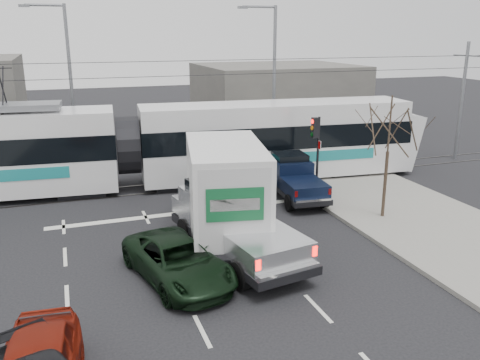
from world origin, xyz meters
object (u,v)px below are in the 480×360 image
object	(u,v)px
street_lamp_near	(271,74)
traffic_signal	(316,138)
silver_pickup	(232,221)
green_car	(178,261)
street_lamp_far	(67,77)
tram	(127,147)
box_truck	(224,191)
bare_tree	(389,130)
navy_pickup	(294,177)

from	to	relation	value
street_lamp_near	traffic_signal	bearing A→B (deg)	-96.41
traffic_signal	street_lamp_near	size ratio (longest dim) A/B	0.40
silver_pickup	green_car	bearing A→B (deg)	-157.08
street_lamp_far	traffic_signal	bearing A→B (deg)	-41.72
tram	silver_pickup	distance (m)	9.34
tram	box_truck	xyz separation A→B (m)	(2.56, -7.62, -0.27)
silver_pickup	box_truck	bearing A→B (deg)	73.37
silver_pickup	street_lamp_far	bearing A→B (deg)	98.59
traffic_signal	street_lamp_far	bearing A→B (deg)	138.28
bare_tree	traffic_signal	bearing A→B (deg)	105.76
bare_tree	tram	distance (m)	12.40
navy_pickup	tram	bearing A→B (deg)	156.38
street_lamp_far	tram	size ratio (longest dim) A/B	0.31
box_truck	street_lamp_near	bearing A→B (deg)	71.25
silver_pickup	traffic_signal	bearing A→B (deg)	31.09
silver_pickup	street_lamp_near	bearing A→B (deg)	52.24
bare_tree	street_lamp_far	bearing A→B (deg)	131.12
street_lamp_far	silver_pickup	xyz separation A→B (m)	(4.79, -14.55, -3.92)
bare_tree	navy_pickup	world-z (taller)	bare_tree
tram	green_car	xyz separation A→B (m)	(0.15, -10.41, -1.46)
box_truck	bare_tree	bearing A→B (deg)	9.02
traffic_signal	navy_pickup	size ratio (longest dim) A/B	0.74
silver_pickup	navy_pickup	world-z (taller)	silver_pickup
bare_tree	green_car	world-z (taller)	bare_tree
bare_tree	green_car	bearing A→B (deg)	-164.93
tram	street_lamp_near	bearing A→B (deg)	26.48
navy_pickup	green_car	size ratio (longest dim) A/B	1.02
street_lamp_near	silver_pickup	world-z (taller)	street_lamp_near
traffic_signal	green_car	world-z (taller)	traffic_signal
silver_pickup	green_car	world-z (taller)	silver_pickup
tram	green_car	distance (m)	10.52
tram	box_truck	world-z (taller)	tram
silver_pickup	navy_pickup	xyz separation A→B (m)	(4.73, 4.97, -0.22)
green_car	traffic_signal	bearing A→B (deg)	25.69
box_truck	navy_pickup	world-z (taller)	box_truck
traffic_signal	silver_pickup	xyz separation A→B (m)	(-5.86, -5.05, -1.55)
tram	silver_pickup	world-z (taller)	tram
street_lamp_near	green_car	xyz separation A→B (m)	(-8.96, -13.99, -4.45)
box_truck	green_car	bearing A→B (deg)	-119.35
tram	navy_pickup	size ratio (longest dim) A/B	6.06
traffic_signal	box_truck	world-z (taller)	box_truck
box_truck	tram	bearing A→B (deg)	120.13
traffic_signal	tram	bearing A→B (deg)	154.58
bare_tree	street_lamp_near	world-z (taller)	street_lamp_near
bare_tree	navy_pickup	distance (m)	5.33
street_lamp_far	box_truck	world-z (taller)	street_lamp_far
navy_pickup	box_truck	bearing A→B (deg)	-135.92
street_lamp_near	box_truck	world-z (taller)	street_lamp_near
box_truck	traffic_signal	bearing A→B (deg)	44.51
silver_pickup	green_car	size ratio (longest dim) A/B	1.45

